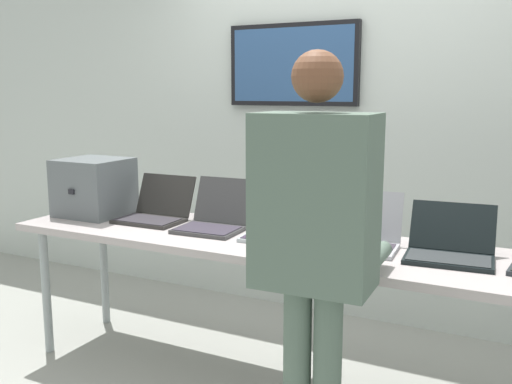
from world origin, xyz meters
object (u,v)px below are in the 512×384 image
Objects in this scene: laptop_station_0 at (156,211)px; person at (315,233)px; laptop_station_4 at (450,247)px; laptop_station_3 at (362,235)px; workbench at (277,250)px; laptop_station_1 at (214,218)px; equipment_box at (94,187)px; laptop_station_2 at (284,226)px.

person is at bearing -29.09° from laptop_station_0.
person is at bearing -119.95° from laptop_station_4.
laptop_station_4 is (0.41, -0.00, -0.01)m from laptop_station_3.
workbench is at bearing -5.70° from laptop_station_0.
laptop_station_3 is (0.82, 0.01, -0.00)m from laptop_station_1.
person is (1.69, -0.66, 0.05)m from equipment_box.
laptop_station_0 is at bearing 5.48° from equipment_box.
laptop_station_2 is 0.84m from person.
laptop_station_3 is (0.42, -0.01, 0.00)m from laptop_station_2.
workbench is 0.44m from laptop_station_3.
laptop_station_2 is (1.25, 0.03, -0.11)m from equipment_box.
laptop_station_3 is 0.22× the size of person.
laptop_station_2 is at bearing -0.82° from laptop_station_0.
equipment_box is 0.23× the size of person.
laptop_station_1 is (-0.40, 0.05, 0.11)m from workbench.
person is (0.84, -0.67, 0.16)m from laptop_station_1.
laptop_station_3 is at bearing 7.91° from workbench.
person is (0.02, -0.68, 0.17)m from laptop_station_3.
laptop_station_1 reaches higher than workbench.
laptop_station_0 is 1.46m from person.
laptop_station_4 is 0.24× the size of person.
workbench is 7.89× the size of laptop_station_1.
equipment_box is 0.85m from laptop_station_1.
laptop_station_1 is 1.23m from laptop_station_4.
laptop_station_0 is at bearing 175.60° from laptop_station_1.
person is at bearing -21.43° from equipment_box.
laptop_station_1 is 0.22× the size of person.
workbench is 8.00× the size of laptop_station_3.
equipment_box is at bearing 178.11° from workbench.
person is at bearing -38.47° from laptop_station_1.
laptop_station_3 is (1.24, -0.02, 0.00)m from laptop_station_0.
laptop_station_1 is 0.41m from laptop_station_2.
laptop_station_3 is at bearing 91.68° from person.
laptop_station_2 is 0.83m from laptop_station_4.
workbench is 0.84m from laptop_station_4.
workbench is 0.13m from laptop_station_2.
equipment_box is 0.94× the size of laptop_station_2.
equipment_box reaches higher than laptop_station_1.
laptop_station_3 is (1.67, 0.02, -0.11)m from equipment_box.
laptop_station_2 is at bearing 178.47° from laptop_station_3.
laptop_station_0 is 1.01× the size of laptop_station_1.
laptop_station_0 reaches higher than laptop_station_2.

